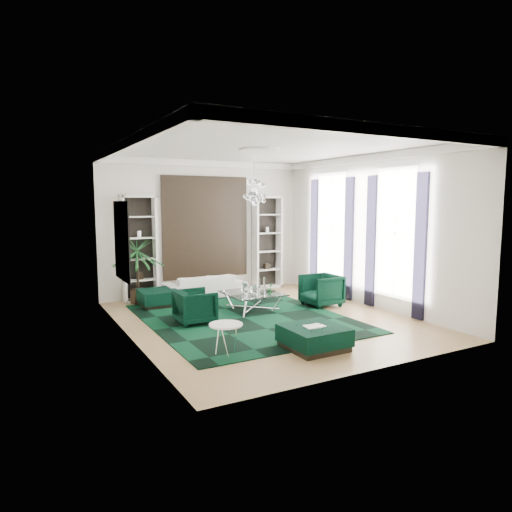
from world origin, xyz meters
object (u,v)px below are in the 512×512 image
coffee_table (253,302)px  side_table (226,340)px  ottoman_front (314,338)px  armchair_right (321,290)px  armchair_left (195,306)px  palm (137,261)px  ottoman_side (158,298)px  sofa (203,286)px

coffee_table → side_table: bearing=-126.1°
coffee_table → ottoman_front: size_ratio=1.27×
coffee_table → armchair_right: bearing=-11.7°
ottoman_front → armchair_left: bearing=114.9°
armchair_left → side_table: (-0.31, -2.28, -0.09)m
armchair_right → coffee_table: bearing=-101.7°
palm → ottoman_front: bearing=-70.8°
ottoman_front → palm: 5.63m
armchair_left → ottoman_front: size_ratio=0.79×
ottoman_side → palm: 1.14m
side_table → coffee_table: bearing=53.9°
coffee_table → ottoman_front: coffee_table is taller
sofa → armchair_right: size_ratio=2.39×
side_table → armchair_left: bearing=82.1°
ottoman_side → coffee_table: bearing=-40.7°
armchair_right → ottoman_side: size_ratio=0.96×
ottoman_side → palm: palm is taller
coffee_table → palm: size_ratio=0.58×
armchair_left → coffee_table: (1.64, 0.40, -0.14)m
sofa → ottoman_side: size_ratio=2.30×
coffee_table → ottoman_side: (-1.86, 1.60, -0.02)m
ottoman_front → armchair_right: bearing=51.3°
armchair_right → coffee_table: (-1.77, 0.37, -0.18)m
sofa → armchair_right: armchair_right is taller
sofa → palm: (-1.77, 0.11, 0.81)m
armchair_left → side_table: size_ratio=1.40×
armchair_right → palm: bearing=-122.5°
ottoman_front → palm: size_ratio=0.46×
armchair_left → palm: (-0.59, 2.57, 0.75)m
side_table → ottoman_side: bearing=88.8°
sofa → coffee_table: sofa is taller
ottoman_front → sofa: bearing=90.7°
ottoman_side → ottoman_front: (1.47, -4.67, 0.00)m
sofa → side_table: sofa is taller
palm → armchair_right: bearing=-32.5°
armchair_right → ottoman_side: 4.14m
ottoman_front → side_table: bearing=165.5°
ottoman_front → side_table: side_table is taller
coffee_table → armchair_left: bearing=-166.4°
armchair_left → armchair_right: armchair_right is taller
armchair_left → side_table: armchair_left is taller
sofa → coffee_table: (0.46, -2.07, -0.09)m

